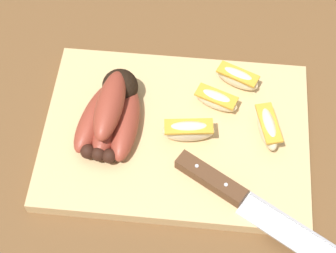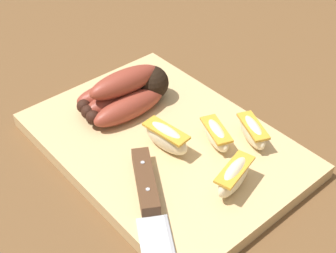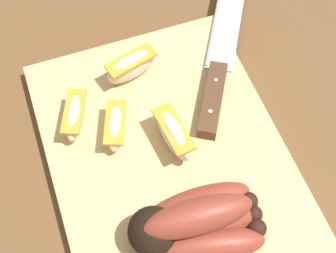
{
  "view_description": "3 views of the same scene",
  "coord_description": "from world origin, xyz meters",
  "px_view_note": "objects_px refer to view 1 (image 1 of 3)",
  "views": [
    {
      "loc": [
        -0.02,
        0.41,
        0.67
      ],
      "look_at": [
        0.02,
        0.03,
        0.06
      ],
      "focal_mm": 58.93,
      "sensor_mm": 36.0,
      "label": 1
    },
    {
      "loc": [
        -0.36,
        0.32,
        0.44
      ],
      "look_at": [
        0.0,
        0.01,
        0.05
      ],
      "focal_mm": 50.6,
      "sensor_mm": 36.0,
      "label": 2
    },
    {
      "loc": [
        0.24,
        -0.07,
        0.52
      ],
      "look_at": [
        -0.01,
        0.02,
        0.05
      ],
      "focal_mm": 52.58,
      "sensor_mm": 36.0,
      "label": 3
    }
  ],
  "objects_px": {
    "apple_wedge_near": "(216,100)",
    "apple_wedge_middle": "(268,128)",
    "banana_bunch": "(112,112)",
    "apple_wedge_extra": "(188,131)",
    "apple_wedge_far": "(237,78)",
    "chefs_knife": "(242,199)"
  },
  "relations": [
    {
      "from": "apple_wedge_far",
      "to": "banana_bunch",
      "type": "bearing_deg",
      "value": 25.58
    },
    {
      "from": "banana_bunch",
      "to": "apple_wedge_extra",
      "type": "distance_m",
      "value": 0.11
    },
    {
      "from": "banana_bunch",
      "to": "apple_wedge_far",
      "type": "distance_m",
      "value": 0.19
    },
    {
      "from": "apple_wedge_near",
      "to": "apple_wedge_middle",
      "type": "height_order",
      "value": "apple_wedge_middle"
    },
    {
      "from": "apple_wedge_middle",
      "to": "apple_wedge_extra",
      "type": "relative_size",
      "value": 0.98
    },
    {
      "from": "banana_bunch",
      "to": "apple_wedge_extra",
      "type": "bearing_deg",
      "value": 171.08
    },
    {
      "from": "banana_bunch",
      "to": "apple_wedge_extra",
      "type": "relative_size",
      "value": 1.93
    },
    {
      "from": "chefs_knife",
      "to": "apple_wedge_near",
      "type": "bearing_deg",
      "value": -73.86
    },
    {
      "from": "banana_bunch",
      "to": "apple_wedge_near",
      "type": "xyz_separation_m",
      "value": [
        -0.14,
        -0.04,
        -0.01
      ]
    },
    {
      "from": "chefs_knife",
      "to": "apple_wedge_near",
      "type": "xyz_separation_m",
      "value": [
        0.04,
        -0.14,
        0.01
      ]
    },
    {
      "from": "apple_wedge_far",
      "to": "apple_wedge_middle",
      "type": "bearing_deg",
      "value": 117.58
    },
    {
      "from": "chefs_knife",
      "to": "apple_wedge_extra",
      "type": "bearing_deg",
      "value": -48.76
    },
    {
      "from": "banana_bunch",
      "to": "chefs_knife",
      "type": "xyz_separation_m",
      "value": [
        -0.18,
        0.1,
        -0.02
      ]
    },
    {
      "from": "apple_wedge_extra",
      "to": "apple_wedge_far",
      "type": "bearing_deg",
      "value": -122.73
    },
    {
      "from": "apple_wedge_middle",
      "to": "apple_wedge_extra",
      "type": "xyz_separation_m",
      "value": [
        0.11,
        0.02,
        -0.0
      ]
    },
    {
      "from": "apple_wedge_near",
      "to": "apple_wedge_far",
      "type": "bearing_deg",
      "value": -125.24
    },
    {
      "from": "chefs_knife",
      "to": "apple_wedge_far",
      "type": "distance_m",
      "value": 0.18
    },
    {
      "from": "apple_wedge_middle",
      "to": "apple_wedge_far",
      "type": "xyz_separation_m",
      "value": [
        0.04,
        -0.08,
        -0.0
      ]
    },
    {
      "from": "chefs_knife",
      "to": "apple_wedge_extra",
      "type": "relative_size",
      "value": 3.53
    },
    {
      "from": "banana_bunch",
      "to": "apple_wedge_far",
      "type": "xyz_separation_m",
      "value": [
        -0.17,
        -0.08,
        -0.01
      ]
    },
    {
      "from": "banana_bunch",
      "to": "apple_wedge_middle",
      "type": "relative_size",
      "value": 1.97
    },
    {
      "from": "apple_wedge_near",
      "to": "chefs_knife",
      "type": "bearing_deg",
      "value": 106.14
    }
  ]
}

